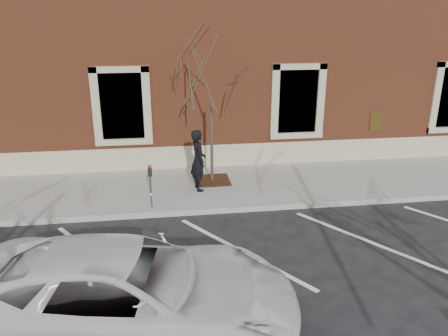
{
  "coord_description": "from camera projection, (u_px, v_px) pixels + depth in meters",
  "views": [
    {
      "loc": [
        -1.65,
        -11.09,
        5.24
      ],
      "look_at": [
        0.0,
        0.6,
        1.1
      ],
      "focal_mm": 35.0,
      "sensor_mm": 36.0,
      "label": 1
    }
  ],
  "objects": [
    {
      "name": "sidewalk_near",
      "position": [
        219.0,
        186.0,
        13.92
      ],
      "size": [
        40.0,
        3.5,
        0.15
      ],
      "primitive_type": "cube",
      "color": "#9E9A94",
      "rests_on": "ground"
    },
    {
      "name": "tree_grate",
      "position": [
        212.0,
        180.0,
        14.19
      ],
      "size": [
        1.13,
        1.13,
        0.03
      ],
      "primitive_type": "cube",
      "color": "#381A11",
      "rests_on": "sidewalk_near"
    },
    {
      "name": "sapling",
      "position": [
        211.0,
        79.0,
        13.11
      ],
      "size": [
        2.82,
        2.82,
        4.71
      ],
      "color": "#403227",
      "rests_on": "sidewalk_near"
    },
    {
      "name": "parking_stripes",
      "position": [
        241.0,
        251.0,
        10.26
      ],
      "size": [
        28.0,
        4.4,
        0.01
      ],
      "primitive_type": null,
      "color": "silver",
      "rests_on": "ground"
    },
    {
      "name": "parking_meter",
      "position": [
        150.0,
        179.0,
        11.91
      ],
      "size": [
        0.11,
        0.09,
        1.25
      ],
      "rotation": [
        0.0,
        0.0,
        -0.31
      ],
      "color": "#595B60",
      "rests_on": "sidewalk_near"
    },
    {
      "name": "man",
      "position": [
        198.0,
        160.0,
        13.19
      ],
      "size": [
        0.56,
        0.76,
        1.89
      ],
      "primitive_type": "imported",
      "rotation": [
        0.0,
        0.0,
        1.74
      ],
      "color": "black",
      "rests_on": "sidewalk_near"
    },
    {
      "name": "building_civic",
      "position": [
        200.0,
        47.0,
        18.22
      ],
      "size": [
        40.0,
        8.62,
        8.0
      ],
      "color": "brown",
      "rests_on": "ground"
    },
    {
      "name": "ground",
      "position": [
        227.0,
        212.0,
        12.31
      ],
      "size": [
        120.0,
        120.0,
        0.0
      ],
      "primitive_type": "plane",
      "color": "#28282B",
      "rests_on": "ground"
    },
    {
      "name": "white_truck",
      "position": [
        127.0,
        293.0,
        7.36
      ],
      "size": [
        6.22,
        3.61,
        1.63
      ],
      "primitive_type": "imported",
      "rotation": [
        0.0,
        0.0,
        1.41
      ],
      "color": "silver",
      "rests_on": "ground"
    },
    {
      "name": "curb_near",
      "position": [
        227.0,
        210.0,
        12.24
      ],
      "size": [
        40.0,
        0.12,
        0.15
      ],
      "primitive_type": "cube",
      "color": "#9E9E99",
      "rests_on": "ground"
    }
  ]
}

